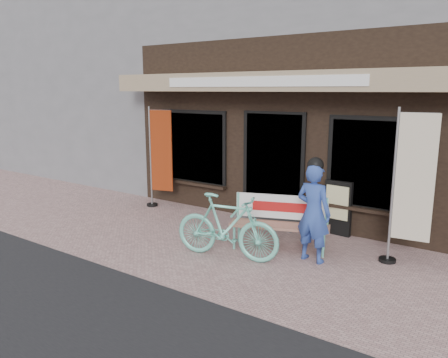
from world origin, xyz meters
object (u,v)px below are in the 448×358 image
Objects in this scene: person at (314,211)px; nobori_cream at (411,186)px; bench at (280,218)px; bicycle at (227,226)px; menu_stand at (338,207)px; nobori_red at (160,156)px.

person is 1.45m from nobori_cream.
bench is 2.07m from nobori_cream.
person is at bearing -38.60° from bench.
bicycle is (-0.47, -0.89, -0.00)m from bench.
bench is at bearing -110.40° from menu_stand.
nobori_red is at bearing 147.07° from bench.
nobori_cream reaches higher than bench.
menu_stand is (3.98, 0.39, -0.65)m from nobori_red.
nobori_cream reaches higher than person.
menu_stand reaches higher than bench.
nobori_cream is 1.71m from menu_stand.
person is 0.69× the size of nobori_cream.
nobori_red is at bearing 169.40° from nobori_cream.
bench is 1.31m from menu_stand.
person is at bearing -80.38° from menu_stand.
menu_stand is at bearing -37.47° from bicycle.
bicycle is at bearing -144.28° from person.
nobori_cream is (1.90, 0.42, 0.70)m from bench.
nobori_red reaches higher than menu_stand.
nobori_cream is at bearing -20.00° from nobori_red.
nobori_red is at bearing -169.87° from menu_stand.
person reaches higher than bench.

